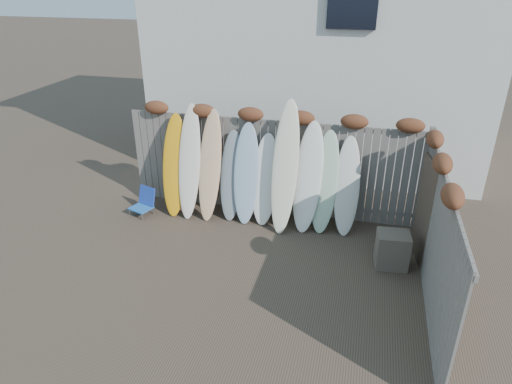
% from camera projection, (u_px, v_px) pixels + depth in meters
% --- Properties ---
extents(ground, '(80.00, 80.00, 0.00)m').
position_uv_depth(ground, '(239.00, 275.00, 7.69)').
color(ground, '#493A2D').
extents(back_fence, '(6.05, 0.28, 2.24)m').
position_uv_depth(back_fence, '(273.00, 159.00, 9.25)').
color(back_fence, slate).
rests_on(back_fence, ground).
extents(right_fence, '(0.28, 4.40, 2.24)m').
position_uv_depth(right_fence, '(436.00, 232.00, 6.76)').
color(right_fence, slate).
rests_on(right_fence, ground).
extents(house, '(8.50, 5.50, 6.33)m').
position_uv_depth(house, '(324.00, 31.00, 11.85)').
color(house, silver).
rests_on(house, ground).
extents(beach_chair, '(0.54, 0.56, 0.56)m').
position_uv_depth(beach_chair, '(144.00, 202.00, 9.57)').
color(beach_chair, '#2365B3').
rests_on(beach_chair, ground).
extents(wooden_crate, '(0.58, 0.50, 0.63)m').
position_uv_depth(wooden_crate, '(392.00, 250.00, 7.83)').
color(wooden_crate, '#4B4538').
rests_on(wooden_crate, ground).
extents(lattice_panel, '(0.26, 1.23, 1.86)m').
position_uv_depth(lattice_panel, '(427.00, 218.00, 7.59)').
color(lattice_panel, '#3B3124').
rests_on(lattice_panel, ground).
extents(surfboard_0, '(0.56, 0.77, 2.05)m').
position_uv_depth(surfboard_0, '(175.00, 166.00, 9.36)').
color(surfboard_0, orange).
rests_on(surfboard_0, ground).
extents(surfboard_1, '(0.49, 0.82, 2.27)m').
position_uv_depth(surfboard_1, '(189.00, 162.00, 9.24)').
color(surfboard_1, silver).
rests_on(surfboard_1, ground).
extents(surfboard_2, '(0.48, 0.78, 2.19)m').
position_uv_depth(surfboard_2, '(210.00, 166.00, 9.17)').
color(surfboard_2, '#FFBA7D').
rests_on(surfboard_2, ground).
extents(surfboard_3, '(0.49, 0.66, 1.79)m').
position_uv_depth(surfboard_3, '(231.00, 176.00, 9.21)').
color(surfboard_3, gray).
rests_on(surfboard_3, ground).
extents(surfboard_4, '(0.57, 0.74, 1.97)m').
position_uv_depth(surfboard_4, '(246.00, 174.00, 9.08)').
color(surfboard_4, '#8CA7C1').
rests_on(surfboard_4, ground).
extents(surfboard_5, '(0.52, 0.64, 1.78)m').
position_uv_depth(surfboard_5, '(265.00, 180.00, 9.05)').
color(surfboard_5, white).
rests_on(surfboard_5, ground).
extents(surfboard_6, '(0.52, 0.88, 2.49)m').
position_uv_depth(surfboard_6, '(285.00, 168.00, 8.69)').
color(surfboard_6, '#F1EDCB').
rests_on(surfboard_6, ground).
extents(surfboard_7, '(0.61, 0.79, 2.10)m').
position_uv_depth(surfboard_7, '(308.00, 178.00, 8.76)').
color(surfboard_7, white).
rests_on(surfboard_7, ground).
extents(surfboard_8, '(0.54, 0.72, 1.94)m').
position_uv_depth(surfboard_8, '(325.00, 182.00, 8.75)').
color(surfboard_8, '#B4D5B4').
rests_on(surfboard_8, ground).
extents(surfboard_9, '(0.53, 0.70, 1.86)m').
position_uv_depth(surfboard_9, '(347.00, 186.00, 8.68)').
color(surfboard_9, silver).
rests_on(surfboard_9, ground).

